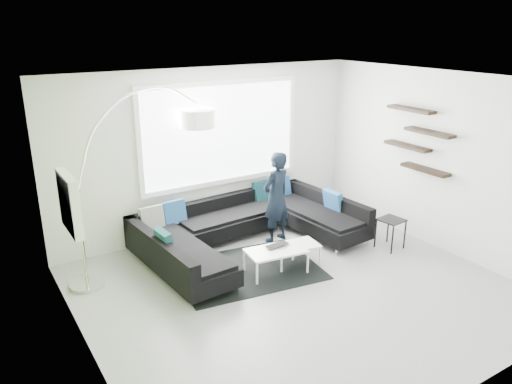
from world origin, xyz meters
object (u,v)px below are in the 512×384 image
(side_table, at_px, (390,234))
(coffee_table, at_px, (286,257))
(person, at_px, (276,197))
(arc_lamp, at_px, (77,197))
(sectional_sofa, at_px, (252,230))
(laptop, at_px, (279,247))

(side_table, bearing_deg, coffee_table, 169.58)
(person, bearing_deg, side_table, 125.04)
(coffee_table, distance_m, arc_lamp, 3.05)
(side_table, distance_m, person, 1.92)
(sectional_sofa, bearing_deg, arc_lamp, 171.14)
(arc_lamp, bearing_deg, coffee_table, -33.40)
(person, bearing_deg, coffee_table, 50.95)
(sectional_sofa, height_order, side_table, sectional_sofa)
(coffee_table, bearing_deg, laptop, -169.43)
(sectional_sofa, relative_size, arc_lamp, 1.36)
(sectional_sofa, distance_m, laptop, 0.82)
(side_table, bearing_deg, laptop, 170.44)
(side_table, distance_m, laptop, 1.97)
(coffee_table, height_order, person, person)
(person, bearing_deg, laptop, 44.99)
(person, height_order, laptop, person)
(laptop, bearing_deg, coffee_table, -0.10)
(coffee_table, distance_m, side_table, 1.85)
(arc_lamp, relative_size, person, 1.72)
(sectional_sofa, xyz_separation_m, laptop, (-0.04, -0.82, 0.05))
(side_table, xyz_separation_m, laptop, (-1.94, 0.33, 0.12))
(sectional_sofa, xyz_separation_m, coffee_table, (0.09, -0.81, -0.14))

